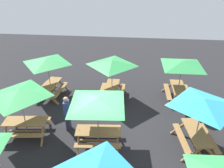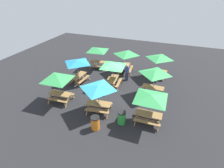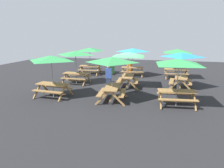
# 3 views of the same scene
# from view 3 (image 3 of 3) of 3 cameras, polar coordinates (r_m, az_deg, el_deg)

# --- Properties ---
(ground_plane) EXTENTS (31.37, 31.37, 0.00)m
(ground_plane) POSITION_cam_3_polar(r_m,az_deg,el_deg) (14.77, 3.26, -0.50)
(ground_plane) COLOR #232326
(ground_plane) RESTS_ON ground
(picnic_table_0) EXTENTS (2.03, 2.03, 2.34)m
(picnic_table_0) POSITION_cam_3_polar(r_m,az_deg,el_deg) (15.35, -9.48, 7.39)
(picnic_table_0) COLOR olive
(picnic_table_0) RESTS_ON ground
(picnic_table_1) EXTENTS (2.15, 2.15, 2.34)m
(picnic_table_1) POSITION_cam_3_polar(r_m,az_deg,el_deg) (12.22, -15.54, 5.72)
(picnic_table_1) COLOR olive
(picnic_table_1) RESTS_ON ground
(picnic_table_2) EXTENTS (2.21, 2.21, 2.34)m
(picnic_table_2) POSITION_cam_3_polar(r_m,az_deg,el_deg) (11.08, -0.00, 5.50)
(picnic_table_2) COLOR olive
(picnic_table_2) RESTS_ON ground
(picnic_table_3) EXTENTS (2.12, 2.12, 2.34)m
(picnic_table_3) POSITION_cam_3_polar(r_m,az_deg,el_deg) (14.45, 17.86, 6.61)
(picnic_table_3) COLOR olive
(picnic_table_3) RESTS_ON ground
(picnic_table_4) EXTENTS (2.83, 2.83, 2.34)m
(picnic_table_4) POSITION_cam_3_polar(r_m,az_deg,el_deg) (18.80, -5.82, 8.48)
(picnic_table_4) COLOR olive
(picnic_table_4) RESTS_ON ground
(picnic_table_5) EXTENTS (2.82, 2.82, 2.34)m
(picnic_table_5) POSITION_cam_3_polar(r_m,az_deg,el_deg) (17.68, 16.68, 7.73)
(picnic_table_5) COLOR olive
(picnic_table_5) RESTS_ON ground
(picnic_table_6) EXTENTS (2.24, 2.24, 2.34)m
(picnic_table_6) POSITION_cam_3_polar(r_m,az_deg,el_deg) (17.99, 5.46, 8.29)
(picnic_table_6) COLOR olive
(picnic_table_6) RESTS_ON ground
(picnic_table_7) EXTENTS (2.82, 2.82, 2.34)m
(picnic_table_7) POSITION_cam_3_polar(r_m,az_deg,el_deg) (14.12, 4.26, 7.06)
(picnic_table_7) COLOR olive
(picnic_table_7) RESTS_ON ground
(picnic_table_8) EXTENTS (2.81, 2.81, 2.34)m
(picnic_table_8) POSITION_cam_3_polar(r_m,az_deg,el_deg) (10.74, 17.02, 4.70)
(picnic_table_8) COLOR olive
(picnic_table_8) RESTS_ON ground
(trash_bin_green) EXTENTS (0.59, 0.59, 0.98)m
(trash_bin_green) POSITION_cam_3_polar(r_m,az_deg,el_deg) (19.16, -0.19, 4.13)
(trash_bin_green) COLOR green
(trash_bin_green) RESTS_ON ground
(trash_bin_orange) EXTENTS (0.59, 0.59, 0.98)m
(trash_bin_orange) POSITION_cam_3_polar(r_m,az_deg,el_deg) (19.95, 4.68, 4.43)
(trash_bin_orange) COLOR orange
(trash_bin_orange) RESTS_ON ground
(person_standing) EXTENTS (0.37, 0.25, 1.67)m
(person_standing) POSITION_cam_3_polar(r_m,az_deg,el_deg) (13.00, -0.85, 1.67)
(person_standing) COLOR #2D334C
(person_standing) RESTS_ON ground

